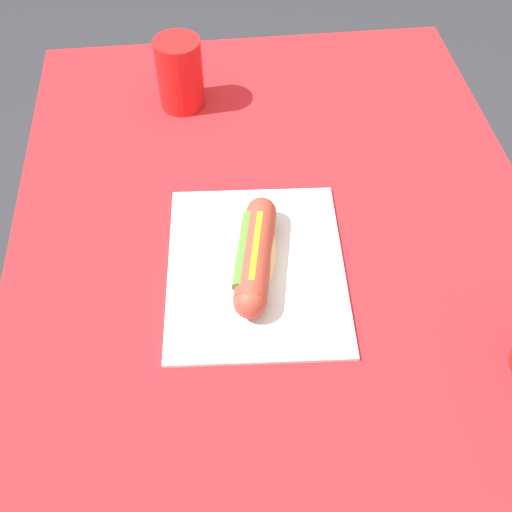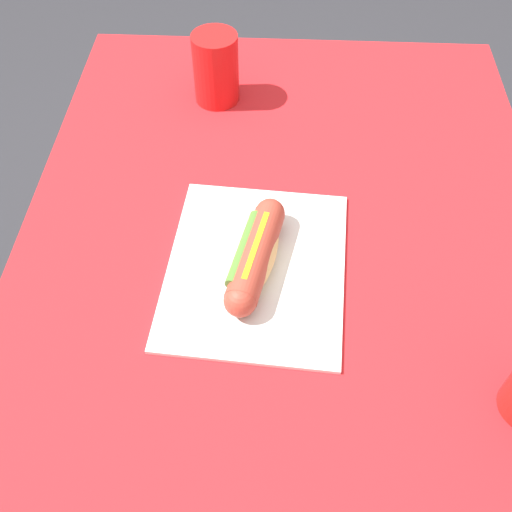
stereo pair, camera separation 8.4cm
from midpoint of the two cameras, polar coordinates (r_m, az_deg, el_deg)
ground_plane at (r=1.55m, az=0.10°, el=-19.28°), size 6.00×6.00×0.00m
dining_table at (r=0.98m, az=0.16°, el=-6.70°), size 1.24×0.82×0.78m
paper_wrapper at (r=0.86m, az=-2.79°, el=-1.30°), size 0.33×0.28×0.01m
hot_dog at (r=0.84m, az=-2.92°, el=-0.09°), size 0.21×0.09×0.05m
drinking_cup at (r=1.12m, az=-9.53°, el=16.72°), size 0.08×0.08×0.13m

